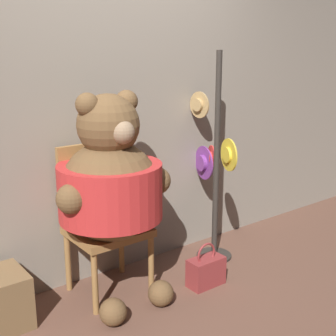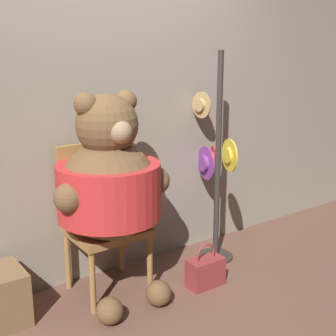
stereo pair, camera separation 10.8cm
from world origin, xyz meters
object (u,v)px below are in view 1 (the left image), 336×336
at_px(hat_display_rack, 213,169).
at_px(teddy_bear, 111,185).
at_px(chair, 101,214).
at_px(handbag_on_ground, 206,271).

bearing_deg(hat_display_rack, teddy_bear, -175.14).
xyz_separation_m(chair, teddy_bear, (-0.01, -0.16, 0.25)).
bearing_deg(chair, handbag_on_ground, -36.09).
distance_m(hat_display_rack, handbag_on_ground, 0.79).
xyz_separation_m(teddy_bear, handbag_on_ground, (0.59, -0.27, -0.68)).
height_order(chair, handbag_on_ground, chair).
bearing_deg(teddy_bear, hat_display_rack, 4.86).
relative_size(chair, teddy_bear, 0.73).
bearing_deg(teddy_bear, handbag_on_ground, -24.11).
bearing_deg(chair, teddy_bear, -93.99).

